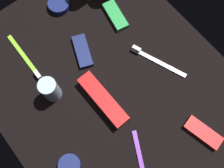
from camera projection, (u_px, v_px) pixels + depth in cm
name	position (u px, v px, depth cm)	size (l,w,h in cm)	color
ground_plane	(112.00, 88.00, 75.65)	(84.00, 64.00, 1.20)	black
deodorant_stick	(50.00, 90.00, 70.33)	(4.83, 4.83, 8.67)	silver
toothbrush_white	(155.00, 60.00, 76.94)	(17.20, 7.66, 2.10)	white
toothbrush_lime	(27.00, 60.00, 76.96)	(18.01, 1.37, 2.10)	#8CD133
toothpaste_box_red	(103.00, 100.00, 72.31)	(17.60, 4.40, 3.20)	red
snack_bar_red	(203.00, 133.00, 70.47)	(10.40, 4.00, 1.50)	red
snack_bar_green	(115.00, 16.00, 81.20)	(10.40, 4.00, 1.50)	green
snack_bar_navy	(83.00, 51.00, 77.67)	(10.40, 4.00, 1.50)	navy
cream_tin_left	(59.00, 5.00, 82.03)	(6.79, 6.79, 2.07)	navy
cream_tin_right	(70.00, 165.00, 67.68)	(5.80, 5.80, 2.13)	navy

